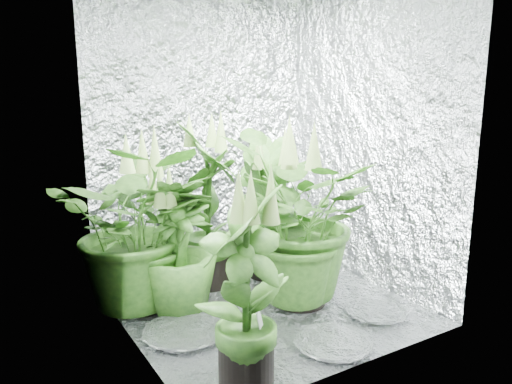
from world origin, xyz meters
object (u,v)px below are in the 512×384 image
Objects in this scene: plant_b at (209,207)px; plant_e at (301,219)px; plant_d at (178,248)px; circulation_fan at (290,240)px; plant_f at (246,288)px; plant_c at (268,210)px; plant_a at (137,226)px.

plant_e is (0.34, -0.54, -0.01)m from plant_b.
plant_d reaches higher than circulation_fan.
plant_f is 2.71× the size of circulation_fan.
plant_e is at bearing -20.63° from plant_d.
plant_f is at bearing -126.94° from plant_c.
plant_f is at bearing -108.07° from plant_b.
plant_a is 0.95m from plant_e.
plant_b reaches higher than circulation_fan.
plant_e is at bearing -99.22° from plant_c.
plant_d is 0.80m from plant_f.
plant_e is 1.29× the size of plant_f.
plant_a is at bearing 153.01° from plant_e.
plant_e reaches higher than plant_a.
plant_d is 0.73m from plant_e.
plant_c reaches higher than circulation_fan.
plant_b is at bearing -152.05° from circulation_fan.
plant_a is 1.19× the size of plant_f.
plant_b is 1.14m from plant_f.
plant_f is (-0.69, -0.54, -0.08)m from plant_e.
plant_f reaches higher than plant_d.
plant_a is 0.27m from plant_d.
plant_d is at bearing 88.81° from plant_f.
circulation_fan is (0.39, 0.66, -0.37)m from plant_e.
plant_c is 2.84× the size of circulation_fan.
plant_f is (-0.77, -1.02, -0.02)m from plant_c.
plant_b is at bearing 172.63° from plant_c.
plant_d is 0.70× the size of plant_e.
circulation_fan is (1.24, 0.23, -0.35)m from plant_a.
plant_b reaches higher than plant_f.
plant_a is 1.01× the size of plant_b.
plant_e reaches higher than plant_d.
plant_f reaches higher than circulation_fan.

